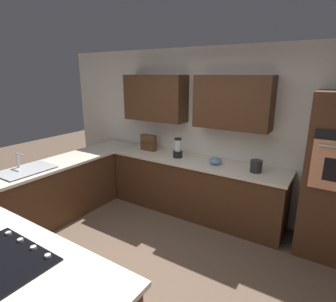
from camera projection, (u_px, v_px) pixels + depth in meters
ground_plane at (129, 278)px, 3.05m from camera, size 14.00×14.00×0.00m
wall_back at (206, 123)px, 4.35m from camera, size 6.00×0.44×2.60m
lower_cabinets_back at (194, 188)px, 4.38m from camera, size 2.80×0.60×0.86m
countertop_back at (194, 161)px, 4.25m from camera, size 2.84×0.64×0.04m
lower_cabinets_side at (63, 189)px, 4.33m from camera, size 0.60×2.90×0.86m
countertop_side at (60, 162)px, 4.21m from camera, size 0.64×2.94×0.04m
sink_unit at (27, 170)px, 3.77m from camera, size 0.46×0.70×0.23m
blender at (178, 149)px, 4.36m from camera, size 0.15×0.15×0.32m
mixing_bowl at (215, 161)px, 4.04m from camera, size 0.19×0.19×0.11m
spice_rack at (149, 143)px, 4.77m from camera, size 0.28×0.11×0.28m
kettle at (256, 166)px, 3.72m from camera, size 0.16×0.16×0.17m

